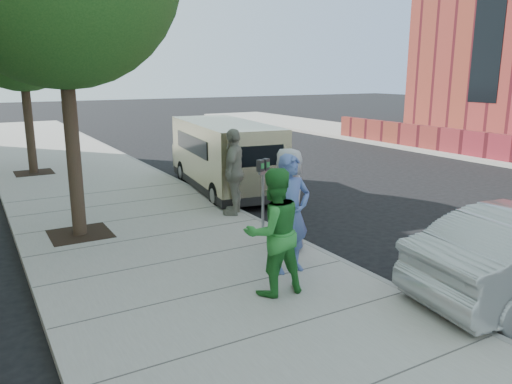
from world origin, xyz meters
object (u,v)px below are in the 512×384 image
at_px(tree_far, 20,25).
at_px(person_green_shirt, 273,232).
at_px(person_officer, 290,214).
at_px(person_striped_polo, 234,172).
at_px(van, 223,155).
at_px(person_gray_shirt, 289,200).
at_px(parking_meter, 263,180).

relative_size(tree_far, person_green_shirt, 3.38).
relative_size(person_officer, person_green_shirt, 1.03).
bearing_deg(person_striped_polo, van, -160.57).
height_order(van, person_striped_polo, person_striped_polo).
bearing_deg(van, person_officer, -99.19).
bearing_deg(tree_far, person_gray_shirt, -73.21).
xyz_separation_m(tree_far, person_green_shirt, (1.91, -12.01, -3.77)).
height_order(person_gray_shirt, person_striped_polo, person_striped_polo).
bearing_deg(person_officer, person_green_shirt, -138.69).
bearing_deg(person_green_shirt, person_officer, -136.85).
distance_m(van, person_green_shirt, 7.48).
height_order(person_officer, person_gray_shirt, person_officer).
relative_size(person_officer, person_gray_shirt, 1.03).
distance_m(tree_far, parking_meter, 10.55).
xyz_separation_m(tree_far, parking_meter, (3.34, -9.33, -3.62)).
distance_m(person_green_shirt, person_striped_polo, 4.47).
distance_m(person_officer, person_green_shirt, 0.92).
bearing_deg(tree_far, van, -47.72).
relative_size(tree_far, person_officer, 3.27).
bearing_deg(person_officer, person_striped_polo, 77.95).
height_order(tree_far, person_gray_shirt, tree_far).
bearing_deg(van, person_gray_shirt, -96.40).
bearing_deg(person_gray_shirt, parking_meter, -137.01).
bearing_deg(tree_far, person_striped_polo, -66.16).
relative_size(tree_far, van, 1.14).
height_order(parking_meter, person_green_shirt, person_green_shirt).
bearing_deg(person_striped_polo, person_gray_shirt, 35.30).
distance_m(parking_meter, person_green_shirt, 3.04).
xyz_separation_m(tree_far, person_officer, (2.61, -11.42, -3.74)).
distance_m(parking_meter, van, 4.48).
relative_size(tree_far, person_gray_shirt, 3.38).
bearing_deg(person_officer, tree_far, 103.98).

